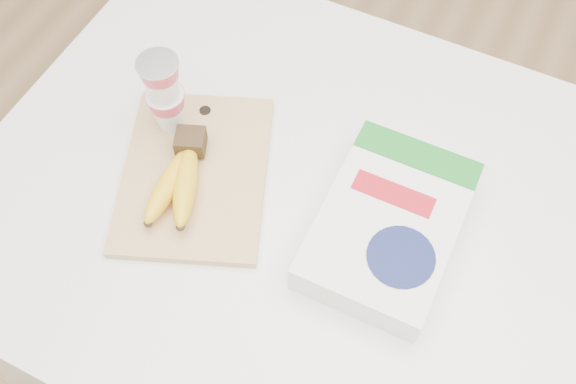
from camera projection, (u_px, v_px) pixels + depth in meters
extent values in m
plane|color=tan|center=(329.00, 379.00, 1.85)|extent=(4.00, 4.00, 0.00)
cube|color=silver|center=(341.00, 323.00, 1.44)|extent=(1.29, 0.86, 0.97)
cube|color=tan|center=(195.00, 173.00, 1.06)|extent=(0.34, 0.38, 0.02)
cube|color=#382816|center=(191.00, 142.00, 1.05)|extent=(0.06, 0.06, 0.03)
ellipsoid|color=yellow|center=(170.00, 183.00, 1.02)|extent=(0.05, 0.17, 0.05)
sphere|color=#382816|center=(148.00, 223.00, 0.98)|extent=(0.01, 0.01, 0.01)
ellipsoid|color=yellow|center=(186.00, 184.00, 1.01)|extent=(0.10, 0.16, 0.05)
sphere|color=#382816|center=(180.00, 227.00, 0.97)|extent=(0.01, 0.01, 0.01)
cylinder|color=silver|center=(157.00, 63.00, 0.96)|extent=(0.07, 0.07, 0.00)
cube|color=white|center=(388.00, 225.00, 0.98)|extent=(0.20, 0.30, 0.06)
cube|color=#1A7922|center=(418.00, 154.00, 1.01)|extent=(0.20, 0.06, 0.00)
cylinder|color=#141D4B|center=(401.00, 257.00, 0.92)|extent=(0.10, 0.10, 0.00)
cube|color=red|center=(393.00, 194.00, 0.97)|extent=(0.13, 0.04, 0.00)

